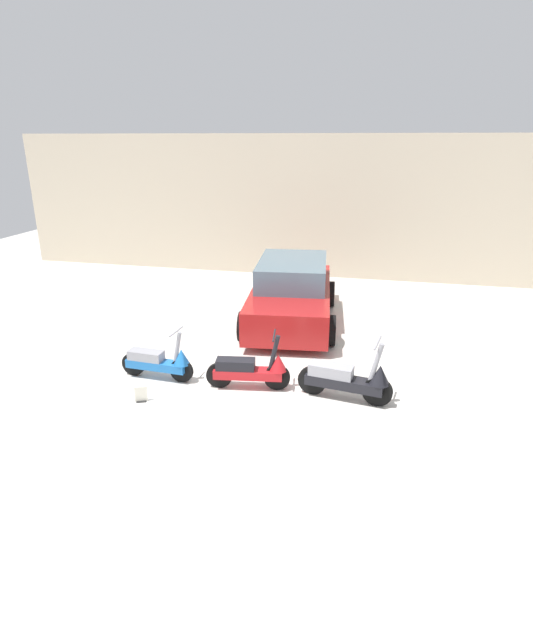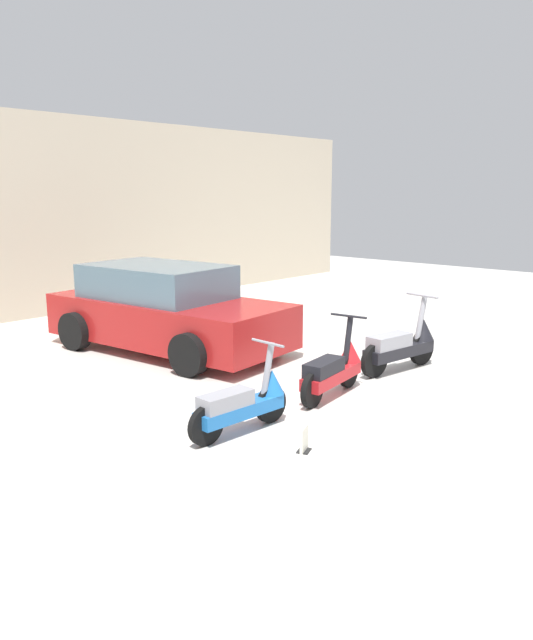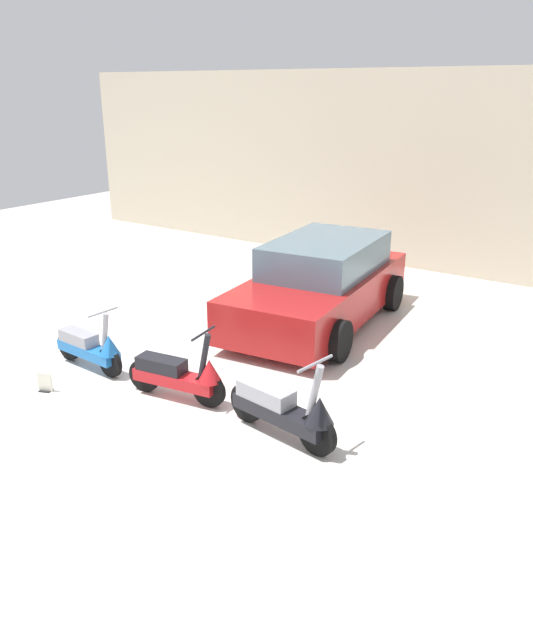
{
  "view_description": "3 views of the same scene",
  "coord_description": "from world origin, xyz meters",
  "views": [
    {
      "loc": [
        1.61,
        -6.95,
        4.01
      ],
      "look_at": [
        -0.4,
        1.87,
        0.7
      ],
      "focal_mm": 28.0,
      "sensor_mm": 36.0,
      "label": 1
    },
    {
      "loc": [
        -6.57,
        -4.12,
        2.58
      ],
      "look_at": [
        -0.04,
        1.8,
        0.75
      ],
      "focal_mm": 35.0,
      "sensor_mm": 36.0,
      "label": 2
    },
    {
      "loc": [
        4.62,
        -4.89,
        3.77
      ],
      "look_at": [
        -0.07,
        1.98,
        0.65
      ],
      "focal_mm": 35.0,
      "sensor_mm": 36.0,
      "label": 3
    }
  ],
  "objects": [
    {
      "name": "scooter_front_right",
      "position": [
        -0.31,
        0.39,
        0.35
      ],
      "size": [
        1.42,
        0.54,
        1.0
      ],
      "rotation": [
        0.0,
        0.0,
        0.14
      ],
      "color": "black",
      "rests_on": "ground_plane"
    },
    {
      "name": "placard_near_left_scooter",
      "position": [
        -1.95,
        -0.44,
        0.11
      ],
      "size": [
        0.2,
        0.17,
        0.26
      ],
      "rotation": [
        0.0,
        0.0,
        0.38
      ],
      "color": "black",
      "rests_on": "ground_plane"
    },
    {
      "name": "scooter_front_left",
      "position": [
        -1.97,
        0.38,
        0.34
      ],
      "size": [
        1.37,
        0.49,
        0.95
      ],
      "rotation": [
        0.0,
        0.0,
        -0.06
      ],
      "color": "black",
      "rests_on": "ground_plane"
    },
    {
      "name": "ground_plane",
      "position": [
        0.0,
        0.0,
        0.0
      ],
      "size": [
        28.0,
        28.0,
        0.0
      ],
      "primitive_type": "plane",
      "color": "silver"
    },
    {
      "name": "scooter_front_center",
      "position": [
        1.3,
        0.34,
        0.38
      ],
      "size": [
        1.55,
        0.59,
        1.08
      ],
      "rotation": [
        0.0,
        0.0,
        -0.15
      ],
      "color": "black",
      "rests_on": "ground_plane"
    },
    {
      "name": "car_rear_left",
      "position": [
        -0.25,
        3.85,
        0.67
      ],
      "size": [
        2.32,
        4.28,
        1.4
      ],
      "rotation": [
        0.0,
        0.0,
        -1.47
      ],
      "color": "maroon",
      "rests_on": "ground_plane"
    },
    {
      "name": "wall_back",
      "position": [
        0.0,
        7.99,
        2.07
      ],
      "size": [
        19.6,
        0.12,
        4.14
      ],
      "primitive_type": "cube",
      "color": "beige",
      "rests_on": "ground_plane"
    }
  ]
}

